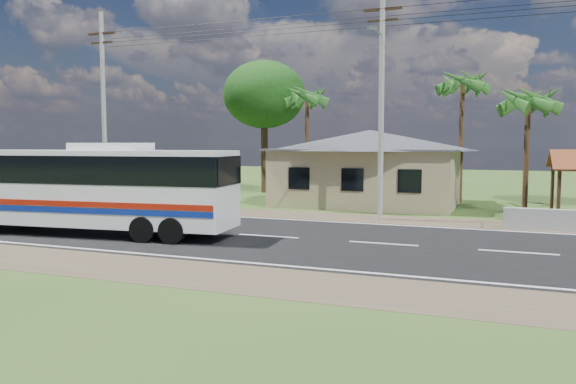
% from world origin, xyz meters
% --- Properties ---
extents(ground, '(120.00, 120.00, 0.00)m').
position_xyz_m(ground, '(0.00, 0.00, 0.00)').
color(ground, '#2E4A1A').
rests_on(ground, ground).
extents(road, '(120.00, 16.00, 0.03)m').
position_xyz_m(road, '(0.00, 0.00, 0.01)').
color(road, black).
rests_on(road, ground).
extents(house, '(12.40, 10.00, 5.00)m').
position_xyz_m(house, '(1.00, 13.00, 2.64)').
color(house, tan).
rests_on(house, ground).
extents(utility_poles, '(32.80, 2.22, 11.00)m').
position_xyz_m(utility_poles, '(2.67, 6.49, 5.77)').
color(utility_poles, '#9E9E99').
rests_on(utility_poles, ground).
extents(palm_near, '(2.80, 2.80, 6.70)m').
position_xyz_m(palm_near, '(9.50, 11.00, 5.71)').
color(palm_near, '#47301E').
rests_on(palm_near, ground).
extents(palm_mid, '(2.80, 2.80, 8.20)m').
position_xyz_m(palm_mid, '(6.00, 15.50, 7.16)').
color(palm_mid, '#47301E').
rests_on(palm_mid, ground).
extents(palm_far, '(2.80, 2.80, 7.70)m').
position_xyz_m(palm_far, '(-4.00, 16.00, 6.68)').
color(palm_far, '#47301E').
rests_on(palm_far, ground).
extents(tree_behind_house, '(6.00, 6.00, 9.61)m').
position_xyz_m(tree_behind_house, '(-8.00, 18.00, 7.12)').
color(tree_behind_house, '#47301E').
rests_on(tree_behind_house, ground).
extents(coach_bus, '(11.90, 3.65, 3.64)m').
position_xyz_m(coach_bus, '(-6.73, -2.08, 2.08)').
color(coach_bus, white).
rests_on(coach_bus, ground).
extents(small_car, '(1.87, 4.18, 1.40)m').
position_xyz_m(small_car, '(-13.91, 3.52, 0.70)').
color(small_car, '#29292B').
rests_on(small_car, ground).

